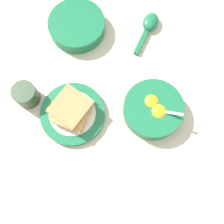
{
  "coord_description": "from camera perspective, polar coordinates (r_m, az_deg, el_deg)",
  "views": [
    {
      "loc": [
        -0.18,
        0.25,
        0.78
      ],
      "look_at": [
        -0.04,
        0.09,
        0.02
      ],
      "focal_mm": 42.0,
      "sensor_mm": 36.0,
      "label": 1
    }
  ],
  "objects": [
    {
      "name": "drinking_cup",
      "position": [
        0.83,
        -18.23,
        3.59
      ],
      "size": [
        0.07,
        0.07,
        0.07
      ],
      "color": "#334733",
      "rests_on": "ground_plane"
    },
    {
      "name": "egg_bowl",
      "position": [
        0.79,
        8.72,
        0.34
      ],
      "size": [
        0.18,
        0.18,
        0.07
      ],
      "color": "#196B42",
      "rests_on": "ground_plane"
    },
    {
      "name": "congee_bowl",
      "position": [
        0.92,
        -7.66,
        18.18
      ],
      "size": [
        0.19,
        0.19,
        0.04
      ],
      "color": "#196B42",
      "rests_on": "ground_plane"
    },
    {
      "name": "ground_plane",
      "position": [
        0.84,
        2.31,
        5.5
      ],
      "size": [
        3.0,
        3.0,
        0.0
      ],
      "primitive_type": "plane",
      "color": "beige"
    },
    {
      "name": "soup_spoon",
      "position": [
        0.93,
        8.09,
        18.2
      ],
      "size": [
        0.08,
        0.16,
        0.03
      ],
      "color": "#196B42",
      "rests_on": "ground_plane"
    },
    {
      "name": "toast_sandwich",
      "position": [
        0.77,
        -8.79,
        0.49
      ],
      "size": [
        0.14,
        0.13,
        0.05
      ],
      "color": "tan",
      "rests_on": "toast_plate"
    },
    {
      "name": "toast_plate",
      "position": [
        0.81,
        -8.54,
        -0.39
      ],
      "size": [
        0.2,
        0.2,
        0.02
      ],
      "color": "#196B42",
      "rests_on": "ground_plane"
    }
  ]
}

